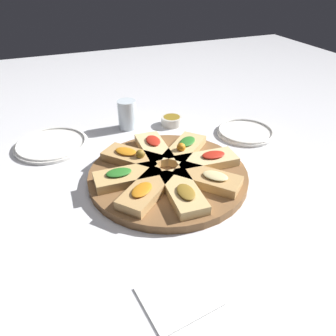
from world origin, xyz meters
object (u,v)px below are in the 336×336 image
napkin_stack (178,296)px  dipping_bowl (172,120)px  plate_right (245,132)px  water_glass (127,115)px  serving_board (168,175)px  plate_left (52,144)px

napkin_stack → dipping_bowl: dipping_bowl is taller
plate_right → napkin_stack: (-0.47, -0.51, -0.00)m
water_glass → napkin_stack: bearing=-98.8°
serving_board → dipping_bowl: size_ratio=5.68×
plate_left → napkin_stack: (0.16, -0.67, -0.00)m
water_glass → napkin_stack: water_glass is taller
serving_board → plate_left: bearing=132.2°
napkin_stack → plate_left: bearing=103.4°
plate_right → water_glass: size_ratio=1.94×
plate_right → dipping_bowl: 0.27m
serving_board → plate_left: 0.42m
serving_board → water_glass: 0.35m
plate_left → plate_right: bearing=-14.3°
plate_left → napkin_stack: size_ratio=1.80×
serving_board → plate_right: bearing=23.1°
plate_left → dipping_bowl: (0.42, 0.00, 0.01)m
dipping_bowl → plate_right: bearing=-37.9°
serving_board → napkin_stack: 0.38m
plate_left → plate_right: (0.63, -0.16, 0.00)m
dipping_bowl → napkin_stack: bearing=-111.6°
water_glass → napkin_stack: size_ratio=0.78×
serving_board → water_glass: bearing=92.3°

